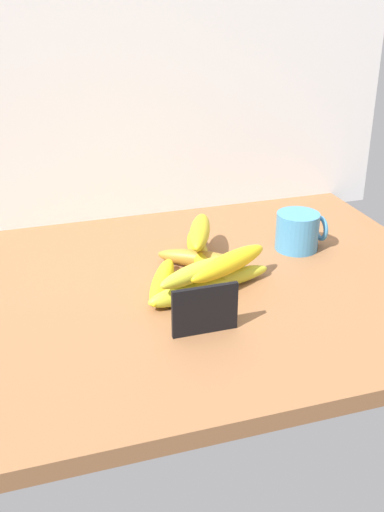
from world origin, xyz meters
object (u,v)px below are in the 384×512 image
banana_7 (196,272)px  banana_1 (199,259)px  banana_2 (190,293)px  chalkboard_sign (205,312)px  coffee_mug (298,231)px  banana_0 (197,249)px  banana_3 (222,279)px  banana_4 (162,281)px  banana_5 (229,263)px  banana_6 (200,232)px

banana_7 → banana_1: bearing=69.0°
banana_2 → banana_7: bearing=23.5°
chalkboard_sign → coffee_mug: bearing=40.7°
chalkboard_sign → banana_1: (6.70, 22.90, -2.08)cm
banana_0 → banana_3: bearing=-88.8°
banana_4 → banana_7: (4.86, -5.43, 3.64)cm
banana_0 → banana_2: banana_0 is taller
chalkboard_sign → banana_0: 28.36cm
coffee_mug → banana_5: size_ratio=0.54×
banana_0 → banana_7: 17.65cm
chalkboard_sign → banana_3: size_ratio=0.55×
banana_2 → banana_7: banana_7 is taller
coffee_mug → banana_5: (-20.20, -12.20, 1.25)cm
banana_0 → banana_4: size_ratio=0.97×
chalkboard_sign → banana_1: bearing=73.7°
banana_1 → coffee_mug: bearing=5.5°
banana_3 → banana_6: banana_6 is taller
coffee_mug → banana_6: (-21.07, 1.80, 1.88)cm
banana_0 → banana_5: (1.21, -14.37, 3.29)cm
chalkboard_sign → banana_4: chalkboard_sign is taller
coffee_mug → banana_5: coffee_mug is taller
chalkboard_sign → banana_1: size_ratio=0.64×
banana_0 → banana_2: (-7.03, -16.97, -0.06)cm
banana_0 → banana_7: (-5.62, -16.36, 3.47)cm
banana_0 → banana_6: (0.35, -0.37, 3.91)cm
banana_4 → banana_5: size_ratio=0.91×
chalkboard_sign → coffee_mug: chalkboard_sign is taller
banana_5 → banana_7: (-6.83, -2.00, 0.19)cm
banana_1 → banana_5: 10.84cm
banana_4 → banana_6: (10.83, 10.56, 4.09)cm
banana_5 → banana_7: size_ratio=1.19×
banana_4 → banana_0: bearing=46.2°
banana_1 → banana_4: size_ratio=0.97×
banana_2 → banana_6: size_ratio=0.96×
banana_5 → banana_2: bearing=-162.4°
banana_6 → chalkboard_sign: bearing=-106.7°
banana_0 → banana_2: size_ratio=1.06×
coffee_mug → banana_2: 32.14cm
banana_7 → banana_5: bearing=16.3°
banana_1 → banana_4: same height
chalkboard_sign → coffee_mug: (29.12, 25.06, 0.10)cm
banana_4 → chalkboard_sign: bearing=-80.3°
chalkboard_sign → banana_2: size_ratio=0.68×
coffee_mug → banana_6: bearing=175.1°
banana_2 → banana_4: bearing=119.7°
chalkboard_sign → banana_4: 16.66cm
banana_2 → banana_3: (7.33, 3.30, -0.20)cm
banana_0 → banana_1: size_ratio=1.00×
banana_0 → banana_2: bearing=-112.5°
banana_2 → banana_7: 3.85cm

